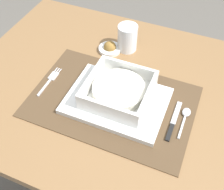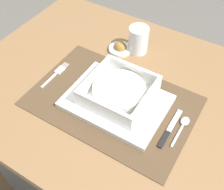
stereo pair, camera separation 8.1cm
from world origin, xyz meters
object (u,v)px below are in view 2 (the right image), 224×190
Objects in this scene: butter_knife at (169,130)px; condiment_saucer at (120,48)px; porridge_bowl at (119,92)px; drinking_glass at (138,41)px; spoon at (184,124)px; fork at (57,73)px; dining_table at (121,109)px.

butter_knife is 0.37m from condiment_saucer.
butter_knife is (0.17, -0.02, -0.03)m from porridge_bowl.
spoon is at bearing -40.21° from drinking_glass.
fork is 1.65× the size of condiment_saucer.
butter_knife reaches higher than dining_table.
drinking_glass reaches higher than dining_table.
porridge_bowl reaches higher than dining_table.
drinking_glass reaches higher than fork.
fork is at bearing 178.09° from butter_knife.
dining_table is 10.73× the size of drinking_glass.
porridge_bowl is 0.24m from drinking_glass.
condiment_saucer reaches higher than butter_knife.
dining_table is 7.66× the size of fork.
condiment_saucer is (-0.10, 0.16, 0.11)m from dining_table.
drinking_glass is (0.17, 0.24, 0.04)m from fork.
butter_knife is at bearing -125.94° from spoon.
condiment_saucer is (-0.05, -0.03, -0.03)m from drinking_glass.
drinking_glass is at bearing 51.86° from fork.
drinking_glass is (-0.24, 0.26, 0.04)m from butter_knife.
drinking_glass reaches higher than spoon.
spoon is (0.20, 0.01, -0.03)m from porridge_bowl.
drinking_glass is at bearing 104.77° from porridge_bowl.
condiment_saucer reaches higher than spoon.
fork is (-0.23, -0.01, -0.03)m from porridge_bowl.
fork reaches higher than dining_table.
butter_knife is 0.35m from drinking_glass.
fork is (-0.21, -0.05, 0.11)m from dining_table.
condiment_saucer is (-0.31, 0.19, 0.00)m from spoon.
butter_knife is (0.19, -0.07, 0.11)m from dining_table.
drinking_glass is at bearing 103.54° from dining_table.
drinking_glass is at bearing 32.44° from condiment_saucer.
drinking_glass is 0.07m from condiment_saucer.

